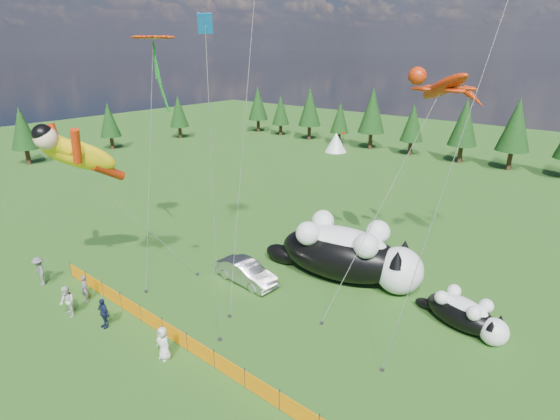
{
  "coord_description": "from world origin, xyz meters",
  "views": [
    {
      "loc": [
        16.12,
        -13.97,
        14.25
      ],
      "look_at": [
        1.21,
        4.0,
        5.61
      ],
      "focal_mm": 28.0,
      "sensor_mm": 36.0,
      "label": 1
    }
  ],
  "objects": [
    {
      "name": "gecko_kite",
      "position": [
        6.79,
        12.03,
        12.2
      ],
      "size": [
        7.12,
        12.34,
        15.09
      ],
      "color": "#B62809",
      "rests_on": "ground"
    },
    {
      "name": "diamond_kite_c",
      "position": [
        2.88,
        -2.33,
        14.36
      ],
      "size": [
        1.81,
        1.49,
        15.86
      ],
      "color": "#0B5FAF",
      "rests_on": "ground"
    },
    {
      "name": "safety_fence",
      "position": [
        0.0,
        -3.0,
        0.5
      ],
      "size": [
        22.06,
        0.06,
        1.1
      ],
      "color": "#262626",
      "rests_on": "ground"
    },
    {
      "name": "flower_kite",
      "position": [
        -6.65,
        2.05,
        14.7
      ],
      "size": [
        3.29,
        4.84,
        15.11
      ],
      "color": "#B62809",
      "rests_on": "ground"
    },
    {
      "name": "cat_small",
      "position": [
        11.0,
        7.76,
        0.93
      ],
      "size": [
        5.33,
        2.79,
        1.95
      ],
      "rotation": [
        0.0,
        0.0,
        -0.24
      ],
      "color": "black",
      "rests_on": "ground"
    },
    {
      "name": "tree_line",
      "position": [
        0.0,
        45.0,
        4.0
      ],
      "size": [
        90.0,
        4.0,
        8.0
      ],
      "primitive_type": null,
      "color": "black",
      "rests_on": "ground"
    },
    {
      "name": "spectator_d",
      "position": [
        -11.44,
        -4.76,
        0.97
      ],
      "size": [
        1.35,
        0.87,
        1.93
      ],
      "primitive_type": "imported",
      "rotation": [
        0.0,
        0.0,
        -0.19
      ],
      "color": "#5C5D61",
      "rests_on": "ground"
    },
    {
      "name": "spectator_b",
      "position": [
        -6.56,
        -5.34,
        0.94
      ],
      "size": [
        0.96,
        0.62,
        1.88
      ],
      "primitive_type": "imported",
      "rotation": [
        0.0,
        0.0,
        -0.09
      ],
      "color": "silver",
      "rests_on": "ground"
    },
    {
      "name": "spectator_c",
      "position": [
        -4.07,
        -4.57,
        0.87
      ],
      "size": [
        1.03,
        0.53,
        1.75
      ],
      "primitive_type": "imported",
      "rotation": [
        0.0,
        0.0,
        0.0
      ],
      "color": "#151E3B",
      "rests_on": "ground"
    },
    {
      "name": "spectator_e",
      "position": [
        0.59,
        -4.09,
        0.89
      ],
      "size": [
        0.87,
        0.57,
        1.78
      ],
      "primitive_type": "imported",
      "rotation": [
        0.0,
        0.0,
        0.01
      ],
      "color": "silver",
      "rests_on": "ground"
    },
    {
      "name": "superhero_kite",
      "position": [
        -8.1,
        -2.58,
        8.63
      ],
      "size": [
        6.21,
        7.99,
        11.79
      ],
      "color": "yellow",
      "rests_on": "ground"
    },
    {
      "name": "ground",
      "position": [
        0.0,
        0.0,
        0.0
      ],
      "size": [
        160.0,
        160.0,
        0.0
      ],
      "primitive_type": "plane",
      "color": "#0E3409",
      "rests_on": "ground"
    },
    {
      "name": "car",
      "position": [
        -1.49,
        3.86,
        0.73
      ],
      "size": [
        4.53,
        1.8,
        1.47
      ],
      "primitive_type": "imported",
      "rotation": [
        0.0,
        0.0,
        1.52
      ],
      "color": "#B7B7BC",
      "rests_on": "ground"
    },
    {
      "name": "cat_large",
      "position": [
        3.23,
        8.42,
        1.89
      ],
      "size": [
        10.97,
        5.33,
        3.99
      ],
      "rotation": [
        0.0,
        0.0,
        0.19
      ],
      "color": "black",
      "rests_on": "ground"
    },
    {
      "name": "spectator_a",
      "position": [
        -7.36,
        -3.92,
        0.85
      ],
      "size": [
        0.63,
        0.42,
        1.7
      ],
      "primitive_type": "imported",
      "rotation": [
        0.0,
        0.0,
        -0.01
      ],
      "color": "#5C5D61",
      "rests_on": "ground"
    }
  ]
}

